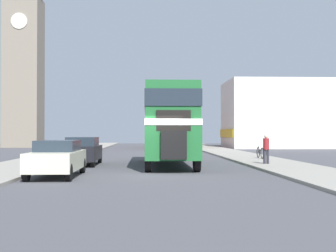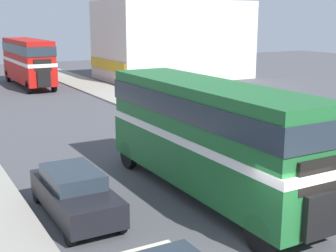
% 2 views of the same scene
% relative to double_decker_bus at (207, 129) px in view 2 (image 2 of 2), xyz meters
% --- Properties ---
extents(double_decker_bus, '(2.51, 10.68, 4.06)m').
position_rel_double_decker_bus_xyz_m(double_decker_bus, '(0.00, 0.00, 0.00)').
color(double_decker_bus, '#1E602D').
rests_on(double_decker_bus, ground_plane).
extents(bus_distant, '(2.46, 10.88, 4.33)m').
position_rel_double_decker_bus_xyz_m(bus_distant, '(0.97, 30.97, 0.14)').
color(bus_distant, '#B2140F').
rests_on(bus_distant, ground_plane).
extents(car_parked_mid, '(1.76, 4.51, 1.53)m').
position_rel_double_decker_bus_xyz_m(car_parked_mid, '(-4.67, 0.53, -1.65)').
color(car_parked_mid, black).
rests_on(car_parked_mid, ground_plane).
extents(pedestrian_walking, '(0.31, 0.31, 1.56)m').
position_rel_double_decker_bus_xyz_m(pedestrian_walking, '(5.19, -0.67, -1.44)').
color(pedestrian_walking, '#282833').
rests_on(pedestrian_walking, sidewalk_right).
extents(bicycle_on_pavement, '(0.05, 1.76, 0.78)m').
position_rel_double_decker_bus_xyz_m(bicycle_on_pavement, '(6.17, 4.63, -1.96)').
color(bicycle_on_pavement, black).
rests_on(bicycle_on_pavement, sidewalk_right).
extents(shop_building_block, '(14.96, 9.20, 7.93)m').
position_rel_double_decker_bus_xyz_m(shop_building_block, '(15.80, 29.86, 1.52)').
color(shop_building_block, silver).
rests_on(shop_building_block, ground_plane).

